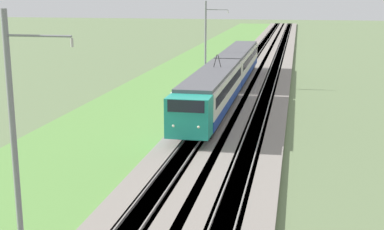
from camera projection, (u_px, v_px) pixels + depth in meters
ballast_main at (235, 84)px, 59.29m from camera, size 240.00×4.40×0.30m
ballast_adjacent at (270, 86)px, 58.56m from camera, size 240.00×4.40×0.30m
track_main at (235, 84)px, 59.29m from camera, size 240.00×1.57×0.45m
track_adjacent at (270, 85)px, 58.56m from camera, size 240.00×1.57×0.45m
grass_verge at (186, 84)px, 60.36m from camera, size 240.00×13.38×0.12m
passenger_train at (227, 74)px, 52.46m from camera, size 39.18×2.98×4.95m
catenary_mast_near at (15, 141)px, 19.00m from camera, size 0.22×2.56×9.59m
catenary_mast_mid at (206, 43)px, 57.58m from camera, size 0.22×2.56×9.24m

